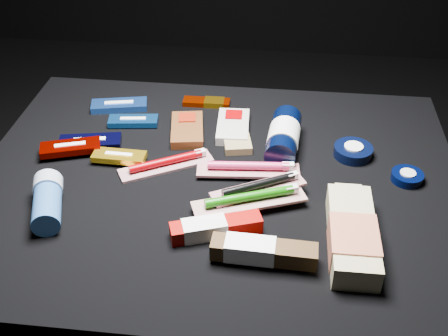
# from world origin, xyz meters

# --- Properties ---
(ground) EXTENTS (3.00, 3.00, 0.00)m
(ground) POSITION_xyz_m (0.00, 0.00, 0.00)
(ground) COLOR black
(ground) RESTS_ON ground
(cloth_table) EXTENTS (0.98, 0.78, 0.40)m
(cloth_table) POSITION_xyz_m (0.00, 0.00, 0.20)
(cloth_table) COLOR black
(cloth_table) RESTS_ON ground
(luna_bar_0) EXTENTS (0.14, 0.08, 0.02)m
(luna_bar_0) POSITION_xyz_m (-0.27, 0.25, 0.41)
(luna_bar_0) COLOR #1F4CA8
(luna_bar_0) RESTS_ON cloth_table
(luna_bar_1) EXTENTS (0.12, 0.06, 0.01)m
(luna_bar_1) POSITION_xyz_m (-0.22, 0.18, 0.41)
(luna_bar_1) COLOR #12498F
(luna_bar_1) RESTS_ON cloth_table
(luna_bar_2) EXTENTS (0.14, 0.07, 0.02)m
(luna_bar_2) POSITION_xyz_m (-0.28, 0.08, 0.41)
(luna_bar_2) COLOR black
(luna_bar_2) RESTS_ON cloth_table
(luna_bar_3) EXTENTS (0.11, 0.04, 0.01)m
(luna_bar_3) POSITION_xyz_m (-0.21, 0.03, 0.41)
(luna_bar_3) COLOR gold
(luna_bar_3) RESTS_ON cloth_table
(luna_bar_4) EXTENTS (0.13, 0.08, 0.02)m
(luna_bar_4) POSITION_xyz_m (-0.32, 0.05, 0.42)
(luna_bar_4) COLOR #690500
(luna_bar_4) RESTS_ON cloth_table
(clif_bar_0) EXTENTS (0.09, 0.14, 0.02)m
(clif_bar_0) POSITION_xyz_m (-0.09, 0.16, 0.41)
(clif_bar_0) COLOR #532A11
(clif_bar_0) RESTS_ON cloth_table
(clif_bar_1) EXTENTS (0.08, 0.13, 0.02)m
(clif_bar_1) POSITION_xyz_m (0.02, 0.19, 0.41)
(clif_bar_1) COLOR #B7B5AF
(clif_bar_1) RESTS_ON cloth_table
(clif_bar_2) EXTENTS (0.08, 0.12, 0.02)m
(clif_bar_2) POSITION_xyz_m (0.03, 0.14, 0.41)
(clif_bar_2) COLOR olive
(clif_bar_2) RESTS_ON cloth_table
(power_bar) EXTENTS (0.11, 0.04, 0.01)m
(power_bar) POSITION_xyz_m (-0.05, 0.29, 0.41)
(power_bar) COLOR #7C1700
(power_bar) RESTS_ON cloth_table
(lotion_bottle) EXTENTS (0.08, 0.21, 0.07)m
(lotion_bottle) POSITION_xyz_m (0.13, 0.12, 0.43)
(lotion_bottle) COLOR black
(lotion_bottle) RESTS_ON cloth_table
(cream_tin_upper) EXTENTS (0.08, 0.08, 0.03)m
(cream_tin_upper) POSITION_xyz_m (0.28, 0.11, 0.41)
(cream_tin_upper) COLOR black
(cream_tin_upper) RESTS_ON cloth_table
(cream_tin_lower) EXTENTS (0.06, 0.06, 0.02)m
(cream_tin_lower) POSITION_xyz_m (0.38, 0.04, 0.41)
(cream_tin_lower) COLOR black
(cream_tin_lower) RESTS_ON cloth_table
(bodywash_bottle) EXTENTS (0.08, 0.23, 0.05)m
(bodywash_bottle) POSITION_xyz_m (0.26, -0.16, 0.42)
(bodywash_bottle) COLOR tan
(bodywash_bottle) RESTS_ON cloth_table
(deodorant_stick) EXTENTS (0.09, 0.14, 0.06)m
(deodorant_stick) POSITION_xyz_m (-0.30, -0.14, 0.43)
(deodorant_stick) COLOR #2B5998
(deodorant_stick) RESTS_ON cloth_table
(toothbrush_pack_0) EXTENTS (0.19, 0.14, 0.02)m
(toothbrush_pack_0) POSITION_xyz_m (-0.10, 0.03, 0.41)
(toothbrush_pack_0) COLOR beige
(toothbrush_pack_0) RESTS_ON cloth_table
(toothbrush_pack_1) EXTENTS (0.21, 0.07, 0.02)m
(toothbrush_pack_1) POSITION_xyz_m (0.07, 0.02, 0.42)
(toothbrush_pack_1) COLOR beige
(toothbrush_pack_1) RESTS_ON cloth_table
(toothbrush_pack_2) EXTENTS (0.22, 0.12, 0.02)m
(toothbrush_pack_2) POSITION_xyz_m (0.08, -0.08, 0.42)
(toothbrush_pack_2) COLOR silver
(toothbrush_pack_2) RESTS_ON cloth_table
(toothbrush_pack_3) EXTENTS (0.18, 0.13, 0.02)m
(toothbrush_pack_3) POSITION_xyz_m (0.09, -0.05, 0.43)
(toothbrush_pack_3) COLOR beige
(toothbrush_pack_3) RESTS_ON cloth_table
(toothpaste_carton_red) EXTENTS (0.17, 0.09, 0.03)m
(toothpaste_carton_red) POSITION_xyz_m (0.01, -0.16, 0.42)
(toothpaste_carton_red) COLOR #910400
(toothpaste_carton_red) RESTS_ON cloth_table
(toothpaste_carton_green) EXTENTS (0.18, 0.05, 0.03)m
(toothpaste_carton_green) POSITION_xyz_m (0.10, -0.22, 0.42)
(toothpaste_carton_green) COLOR #3C2710
(toothpaste_carton_green) RESTS_ON cloth_table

